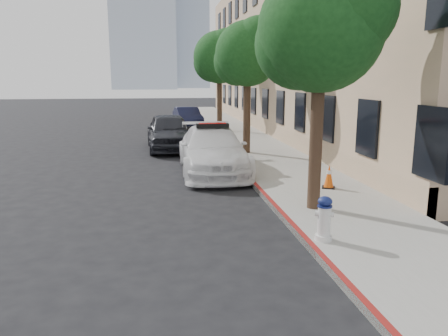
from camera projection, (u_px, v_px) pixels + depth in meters
name	position (u px, v px, depth m)	size (l,w,h in m)	color
ground	(186.00, 196.00, 11.98)	(120.00, 120.00, 0.00)	black
sidewalk	(244.00, 140.00, 22.18)	(3.20, 50.00, 0.15)	gray
curb_strip	(214.00, 141.00, 21.95)	(0.12, 50.00, 0.15)	maroon
building	(318.00, 48.00, 26.84)	(8.00, 36.00, 10.00)	tan
tower_right	(185.00, 18.00, 139.55)	(14.00, 14.00, 44.00)	#9EA8B7
tree_near	(322.00, 28.00, 9.60)	(2.92, 2.82, 5.62)	black
tree_mid	(248.00, 53.00, 17.37)	(2.77, 2.64, 5.43)	black
tree_far	(220.00, 57.00, 25.07)	(3.10, 3.00, 5.81)	black
police_car	(213.00, 150.00, 14.87)	(2.26, 5.39, 1.71)	white
parked_car_mid	(169.00, 131.00, 19.72)	(1.93, 4.79, 1.63)	black
parked_car_far	(188.00, 118.00, 28.29)	(1.41, 4.05, 1.33)	black
fire_hydrant	(324.00, 219.00, 8.27)	(0.36, 0.33, 0.86)	silver
traffic_cone	(329.00, 176.00, 12.24)	(0.46, 0.46, 0.67)	black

